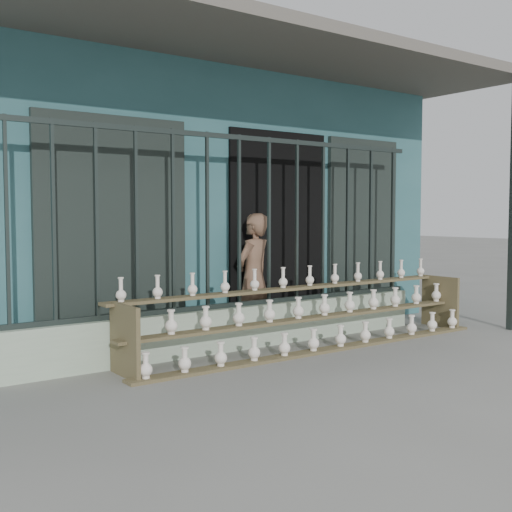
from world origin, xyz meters
TOP-DOWN VIEW (x-y plane):
  - ground at (0.00, 0.00)m, footprint 60.00×60.00m
  - workshop_building at (0.00, 4.23)m, footprint 7.40×6.60m
  - parapet_wall at (0.00, 1.30)m, footprint 5.00×0.20m
  - security_fence at (-0.00, 1.30)m, footprint 5.00×0.04m
  - shelf_rack at (0.66, 0.89)m, footprint 4.50×0.68m
  - elderly_woman at (0.38, 1.57)m, footprint 0.61×0.51m

SIDE VIEW (x-z plane):
  - ground at x=0.00m, z-range 0.00..0.00m
  - parapet_wall at x=0.00m, z-range 0.00..0.45m
  - shelf_rack at x=0.66m, z-range -0.07..0.79m
  - elderly_woman at x=0.38m, z-range 0.00..1.43m
  - security_fence at x=0.00m, z-range 0.45..2.25m
  - workshop_building at x=0.00m, z-range 0.02..3.23m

